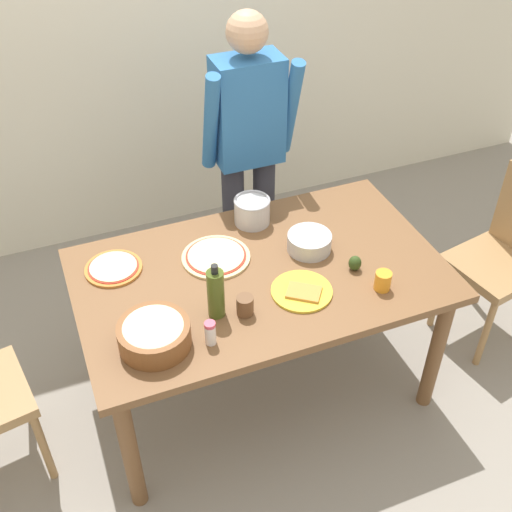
{
  "coord_description": "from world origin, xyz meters",
  "views": [
    {
      "loc": [
        -0.79,
        -1.95,
        2.59
      ],
      "look_at": [
        0.0,
        0.05,
        0.81
      ],
      "focal_mm": 44.8,
      "sensor_mm": 36.0,
      "label": 1
    }
  ],
  "objects": [
    {
      "name": "person_cook",
      "position": [
        0.24,
        0.76,
        0.94
      ],
      "size": [
        0.49,
        0.25,
        1.62
      ],
      "color": "#2D2D38",
      "rests_on": "ground"
    },
    {
      "name": "olive_oil_bottle",
      "position": [
        -0.26,
        -0.18,
        0.87
      ],
      "size": [
        0.07,
        0.07,
        0.26
      ],
      "color": "#47561E",
      "rests_on": "dining_table"
    },
    {
      "name": "plate_with_slice",
      "position": [
        0.11,
        -0.19,
        0.77
      ],
      "size": [
        0.26,
        0.26,
        0.02
      ],
      "color": "gold",
      "rests_on": "dining_table"
    },
    {
      "name": "ground",
      "position": [
        0.0,
        0.0,
        0.0
      ],
      "size": [
        8.0,
        8.0,
        0.0
      ],
      "primitive_type": "plane",
      "color": "gray"
    },
    {
      "name": "salt_shaker",
      "position": [
        -0.33,
        -0.32,
        0.81
      ],
      "size": [
        0.04,
        0.04,
        0.11
      ],
      "color": "white",
      "rests_on": "dining_table"
    },
    {
      "name": "chair_wooden_right",
      "position": [
        1.32,
        -0.08,
        0.54
      ],
      "size": [
        0.47,
        0.47,
        0.95
      ],
      "color": "#A37A4C",
      "rests_on": "ground"
    },
    {
      "name": "pizza_cooked_on_tray",
      "position": [
        -0.59,
        0.25,
        0.77
      ],
      "size": [
        0.25,
        0.25,
        0.02
      ],
      "color": "#C67A33",
      "rests_on": "dining_table"
    },
    {
      "name": "pizza_raw_on_board",
      "position": [
        -0.15,
        0.16,
        0.77
      ],
      "size": [
        0.31,
        0.31,
        0.02
      ],
      "color": "beige",
      "rests_on": "dining_table"
    },
    {
      "name": "steel_pot",
      "position": [
        0.1,
        0.35,
        0.83
      ],
      "size": [
        0.17,
        0.17,
        0.13
      ],
      "color": "#B7B7BC",
      "rests_on": "dining_table"
    },
    {
      "name": "mixing_bowl_steel",
      "position": [
        0.26,
        0.06,
        0.8
      ],
      "size": [
        0.2,
        0.2,
        0.08
      ],
      "color": "#B7B7BC",
      "rests_on": "dining_table"
    },
    {
      "name": "dining_table",
      "position": [
        0.0,
        0.0,
        0.67
      ],
      "size": [
        1.6,
        0.96,
        0.76
      ],
      "color": "brown",
      "rests_on": "ground"
    },
    {
      "name": "avocado",
      "position": [
        0.39,
        -0.14,
        0.8
      ],
      "size": [
        0.06,
        0.06,
        0.07
      ],
      "primitive_type": "ellipsoid",
      "color": "#2D4219",
      "rests_on": "dining_table"
    },
    {
      "name": "cup_small_brown",
      "position": [
        -0.15,
        -0.21,
        0.8
      ],
      "size": [
        0.07,
        0.07,
        0.08
      ],
      "primitive_type": "cylinder",
      "color": "brown",
      "rests_on": "dining_table"
    },
    {
      "name": "wall_back",
      "position": [
        0.0,
        1.6,
        1.3
      ],
      "size": [
        5.6,
        0.1,
        2.6
      ],
      "primitive_type": "cube",
      "color": "silver",
      "rests_on": "ground"
    },
    {
      "name": "cup_orange",
      "position": [
        0.44,
        -0.29,
        0.8
      ],
      "size": [
        0.07,
        0.07,
        0.08
      ],
      "primitive_type": "cylinder",
      "color": "orange",
      "rests_on": "dining_table"
    },
    {
      "name": "popcorn_bowl",
      "position": [
        -0.53,
        -0.25,
        0.82
      ],
      "size": [
        0.28,
        0.28,
        0.11
      ],
      "color": "brown",
      "rests_on": "dining_table"
    }
  ]
}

